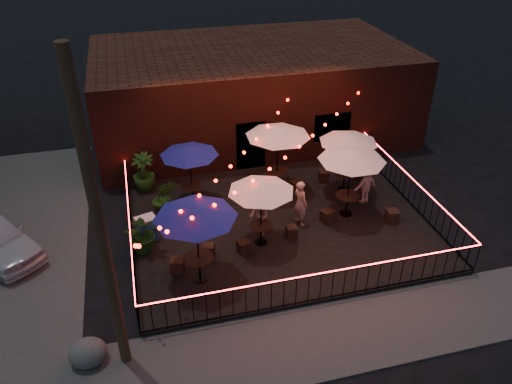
% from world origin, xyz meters
% --- Properties ---
extents(ground, '(110.00, 110.00, 0.00)m').
position_xyz_m(ground, '(0.00, 0.00, 0.00)').
color(ground, black).
rests_on(ground, ground).
extents(patio, '(10.00, 8.00, 0.15)m').
position_xyz_m(patio, '(0.00, 2.00, 0.07)').
color(patio, black).
rests_on(patio, ground).
extents(sidewalk, '(18.00, 2.50, 0.05)m').
position_xyz_m(sidewalk, '(0.00, -3.25, 0.03)').
color(sidewalk, '#423F3D').
rests_on(sidewalk, ground).
extents(brick_building, '(14.00, 8.00, 4.00)m').
position_xyz_m(brick_building, '(1.00, 9.99, 2.00)').
color(brick_building, '#3E1A11').
rests_on(brick_building, ground).
extents(utility_pole, '(0.26, 0.26, 8.00)m').
position_xyz_m(utility_pole, '(-5.40, -2.60, 4.00)').
color(utility_pole, '#3D2418').
rests_on(utility_pole, ground).
extents(fence_front, '(10.00, 0.04, 1.04)m').
position_xyz_m(fence_front, '(0.00, -2.00, 0.66)').
color(fence_front, black).
rests_on(fence_front, patio).
extents(fence_left, '(0.04, 8.00, 1.04)m').
position_xyz_m(fence_left, '(-5.00, 2.00, 0.66)').
color(fence_left, black).
rests_on(fence_left, patio).
extents(fence_right, '(0.04, 8.00, 1.04)m').
position_xyz_m(fence_right, '(5.00, 2.00, 0.66)').
color(fence_right, black).
rests_on(fence_right, patio).
extents(festoon_lights, '(10.02, 8.72, 1.32)m').
position_xyz_m(festoon_lights, '(-1.01, 1.70, 2.52)').
color(festoon_lights, '#E40500').
rests_on(festoon_lights, ground).
extents(cafe_table_0, '(2.61, 2.61, 2.62)m').
position_xyz_m(cafe_table_0, '(-3.13, -0.22, 2.54)').
color(cafe_table_0, black).
rests_on(cafe_table_0, patio).
extents(cafe_table_1, '(2.56, 2.56, 2.30)m').
position_xyz_m(cafe_table_1, '(-2.71, 4.05, 2.25)').
color(cafe_table_1, black).
rests_on(cafe_table_1, patio).
extents(cafe_table_2, '(2.20, 2.20, 2.33)m').
position_xyz_m(cafe_table_2, '(-0.91, 1.02, 2.27)').
color(cafe_table_2, black).
rests_on(cafe_table_2, patio).
extents(cafe_table_3, '(3.07, 3.07, 2.65)m').
position_xyz_m(cafe_table_3, '(0.56, 4.14, 2.57)').
color(cafe_table_3, black).
rests_on(cafe_table_3, patio).
extents(cafe_table_4, '(3.00, 3.00, 2.55)m').
position_xyz_m(cafe_table_4, '(2.47, 1.87, 2.48)').
color(cafe_table_4, black).
rests_on(cafe_table_4, patio).
extents(cafe_table_5, '(2.45, 2.45, 2.39)m').
position_xyz_m(cafe_table_5, '(3.03, 3.42, 2.33)').
color(cafe_table_5, black).
rests_on(cafe_table_5, patio).
extents(bistro_chair_0, '(0.49, 0.49, 0.48)m').
position_xyz_m(bistro_chair_0, '(-3.73, 0.26, 0.39)').
color(bistro_chair_0, black).
rests_on(bistro_chair_0, patio).
extents(bistro_chair_1, '(0.48, 0.48, 0.45)m').
position_xyz_m(bistro_chair_1, '(-2.71, 0.75, 0.37)').
color(bistro_chair_1, black).
rests_on(bistro_chair_1, patio).
extents(bistro_chair_2, '(0.42, 0.42, 0.45)m').
position_xyz_m(bistro_chair_2, '(-3.91, 3.31, 0.38)').
color(bistro_chair_2, black).
rests_on(bistro_chair_2, patio).
extents(bistro_chair_3, '(0.55, 0.55, 0.49)m').
position_xyz_m(bistro_chair_3, '(-2.55, 3.51, 0.40)').
color(bistro_chair_3, black).
rests_on(bistro_chair_3, patio).
extents(bistro_chair_4, '(0.44, 0.44, 0.42)m').
position_xyz_m(bistro_chair_4, '(-1.57, 0.69, 0.36)').
color(bistro_chair_4, black).
rests_on(bistro_chair_4, patio).
extents(bistro_chair_5, '(0.35, 0.35, 0.40)m').
position_xyz_m(bistro_chair_5, '(0.16, 1.08, 0.35)').
color(bistro_chair_5, black).
rests_on(bistro_chair_5, patio).
extents(bistro_chair_6, '(0.52, 0.52, 0.47)m').
position_xyz_m(bistro_chair_6, '(-0.18, 4.35, 0.39)').
color(bistro_chair_6, black).
rests_on(bistro_chair_6, patio).
extents(bistro_chair_7, '(0.50, 0.50, 0.47)m').
position_xyz_m(bistro_chair_7, '(1.21, 3.73, 0.39)').
color(bistro_chair_7, black).
rests_on(bistro_chair_7, patio).
extents(bistro_chair_8, '(0.50, 0.50, 0.45)m').
position_xyz_m(bistro_chair_8, '(1.64, 1.61, 0.37)').
color(bistro_chair_8, black).
rests_on(bistro_chair_8, patio).
extents(bistro_chair_9, '(0.43, 0.43, 0.47)m').
position_xyz_m(bistro_chair_9, '(3.81, 1.02, 0.38)').
color(bistro_chair_9, black).
rests_on(bistro_chair_9, patio).
extents(bistro_chair_10, '(0.42, 0.42, 0.43)m').
position_xyz_m(bistro_chair_10, '(2.53, 4.28, 0.37)').
color(bistro_chair_10, black).
rests_on(bistro_chair_10, patio).
extents(bistro_chair_11, '(0.48, 0.48, 0.45)m').
position_xyz_m(bistro_chair_11, '(3.87, 4.22, 0.38)').
color(bistro_chair_11, black).
rests_on(bistro_chair_11, patio).
extents(patron_a, '(0.60, 0.72, 1.68)m').
position_xyz_m(patron_a, '(0.67, 1.75, 0.99)').
color(patron_a, '#DBA88F').
rests_on(patron_a, patio).
extents(patron_b, '(0.64, 0.79, 1.52)m').
position_xyz_m(patron_b, '(-0.84, 1.51, 0.91)').
color(patron_b, tan).
rests_on(patron_b, patio).
extents(patron_c, '(1.10, 0.80, 1.54)m').
position_xyz_m(patron_c, '(3.42, 2.47, 0.92)').
color(patron_c, tan).
rests_on(patron_c, patio).
extents(potted_shrub_a, '(1.23, 1.08, 1.32)m').
position_xyz_m(potted_shrub_a, '(-4.60, 1.59, 0.81)').
color(potted_shrub_a, '#173A0D').
rests_on(potted_shrub_a, patio).
extents(potted_shrub_b, '(0.92, 0.79, 1.52)m').
position_xyz_m(potted_shrub_b, '(-3.79, 3.33, 0.91)').
color(potted_shrub_b, '#183B13').
rests_on(potted_shrub_b, patio).
extents(potted_shrub_c, '(0.98, 0.98, 1.51)m').
position_xyz_m(potted_shrub_c, '(-4.36, 5.38, 0.91)').
color(potted_shrub_c, '#123B0C').
rests_on(potted_shrub_c, patio).
extents(cooler, '(0.76, 0.64, 0.86)m').
position_xyz_m(cooler, '(-4.50, 2.15, 0.59)').
color(cooler, blue).
rests_on(cooler, patio).
extents(boulder, '(1.13, 1.04, 0.72)m').
position_xyz_m(boulder, '(-6.28, -2.46, 0.36)').
color(boulder, '#464541').
rests_on(boulder, ground).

